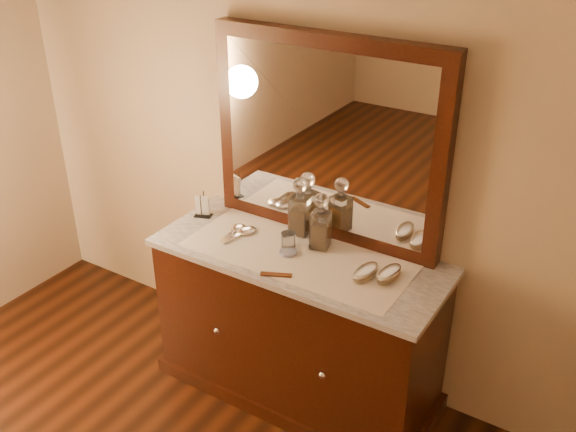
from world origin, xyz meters
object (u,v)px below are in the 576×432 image
(brush_near, at_px, (365,272))
(brush_far, at_px, (389,274))
(hand_mirror_outer, at_px, (236,229))
(pin_dish, at_px, (288,252))
(decanter_right, at_px, (321,227))
(mirror_frame, at_px, (327,140))
(hand_mirror_inner, at_px, (244,232))
(decanter_left, at_px, (300,212))
(comb, at_px, (276,275))
(dresser_cabinet, at_px, (298,327))
(napkin_rack, at_px, (203,207))

(brush_near, height_order, brush_far, same)
(brush_far, xyz_separation_m, hand_mirror_outer, (-0.84, -0.01, -0.02))
(pin_dish, xyz_separation_m, decanter_right, (0.10, 0.13, 0.10))
(pin_dish, bearing_deg, brush_far, 6.51)
(mirror_frame, xyz_separation_m, hand_mirror_inner, (-0.33, -0.23, -0.49))
(decanter_left, height_order, hand_mirror_outer, decanter_left)
(decanter_left, distance_m, decanter_right, 0.17)
(comb, height_order, hand_mirror_inner, hand_mirror_inner)
(dresser_cabinet, height_order, mirror_frame, mirror_frame)
(comb, xyz_separation_m, hand_mirror_inner, (-0.35, 0.24, 0.00))
(napkin_rack, xyz_separation_m, brush_far, (1.09, -0.03, -0.03))
(hand_mirror_outer, bearing_deg, mirror_frame, 30.88)
(brush_near, relative_size, hand_mirror_inner, 0.81)
(napkin_rack, distance_m, decanter_right, 0.69)
(brush_near, xyz_separation_m, hand_mirror_outer, (-0.74, 0.03, -0.02))
(pin_dish, bearing_deg, hand_mirror_inner, 171.27)
(napkin_rack, relative_size, decanter_left, 0.44)
(brush_far, bearing_deg, comb, -150.81)
(comb, bearing_deg, hand_mirror_inner, 121.02)
(napkin_rack, xyz_separation_m, decanter_left, (0.53, 0.11, 0.07))
(decanter_left, xyz_separation_m, hand_mirror_inner, (-0.24, -0.16, -0.11))
(mirror_frame, relative_size, comb, 8.32)
(decanter_left, bearing_deg, napkin_rack, -168.31)
(decanter_left, bearing_deg, brush_near, -22.36)
(mirror_frame, bearing_deg, decanter_left, -141.97)
(brush_near, xyz_separation_m, brush_far, (0.10, 0.04, -0.00))
(hand_mirror_outer, height_order, hand_mirror_inner, hand_mirror_inner)
(hand_mirror_outer, xyz_separation_m, hand_mirror_inner, (0.05, -0.00, 0.00))
(brush_near, relative_size, brush_far, 1.01)
(mirror_frame, height_order, brush_far, mirror_frame)
(hand_mirror_inner, bearing_deg, comb, -34.20)
(hand_mirror_inner, bearing_deg, pin_dish, -8.73)
(decanter_left, xyz_separation_m, decanter_right, (0.15, -0.07, -0.01))
(pin_dish, xyz_separation_m, hand_mirror_inner, (-0.29, 0.04, 0.00))
(decanter_right, distance_m, brush_far, 0.41)
(mirror_frame, distance_m, hand_mirror_inner, 0.63)
(brush_near, bearing_deg, hand_mirror_inner, 177.28)
(napkin_rack, height_order, hand_mirror_outer, napkin_rack)
(napkin_rack, distance_m, decanter_left, 0.55)
(comb, distance_m, brush_far, 0.51)
(comb, relative_size, brush_near, 0.80)
(comb, distance_m, brush_near, 0.40)
(comb, height_order, brush_near, brush_near)
(hand_mirror_outer, relative_size, hand_mirror_inner, 0.88)
(dresser_cabinet, relative_size, brush_far, 7.88)
(comb, bearing_deg, napkin_rack, 131.71)
(dresser_cabinet, distance_m, pin_dish, 0.45)
(mirror_frame, bearing_deg, pin_dish, -98.62)
(napkin_rack, bearing_deg, dresser_cabinet, -5.29)
(brush_near, relative_size, hand_mirror_outer, 0.92)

